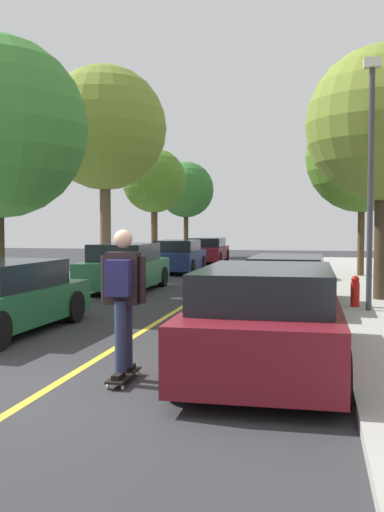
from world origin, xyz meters
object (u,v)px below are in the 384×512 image
(parked_car_right_near, at_px, (287,284))
(street_tree_right_near, at_px, (362,157))
(parked_car_left_farthest, at_px, (207,250))
(street_tree_left_farthest, at_px, (186,190))
(skateboarder, at_px, (123,292))
(street_tree_right_nearest, at_px, (384,125))
(parked_car_right_nearest, at_px, (268,319))
(streetlamp, at_px, (371,167))
(parked_car_left_far, at_px, (178,257))
(skateboard, at_px, (124,375))
(street_tree_left_near, at_px, (105,129))
(street_tree_left_far, at_px, (154,181))
(fire_hydrant, at_px, (355,291))
(parked_car_left_near, at_px, (125,268))

(parked_car_right_near, distance_m, street_tree_right_near, 9.70)
(parked_car_left_farthest, relative_size, street_tree_left_farthest, 0.78)
(street_tree_left_farthest, height_order, skateboarder, street_tree_left_farthest)
(street_tree_right_nearest, bearing_deg, skateboarder, -115.61)
(parked_car_right_nearest, height_order, street_tree_left_farthest, street_tree_left_farthest)
(street_tree_right_nearest, distance_m, streetlamp, 2.47)
(parked_car_left_far, height_order, skateboard, parked_car_left_far)
(parked_car_right_nearest, height_order, streetlamp, streetlamp)
(street_tree_left_near, relative_size, street_tree_left_far, 1.39)
(parked_car_left_farthest, height_order, fire_hydrant, parked_car_left_farthest)
(parked_car_left_far, bearing_deg, skateboard, -78.85)
(parked_car_left_far, relative_size, skateboard, 4.88)
(skateboard, distance_m, skateboarder, 1.05)
(parked_car_left_near, height_order, street_tree_right_nearest, street_tree_right_nearest)
(parked_car_left_near, distance_m, parked_car_left_farthest, 13.49)
(street_tree_left_far, relative_size, street_tree_left_farthest, 0.98)
(streetlamp, height_order, skateboard, streetlamp)
(street_tree_right_near, bearing_deg, parked_car_left_near, -143.82)
(parked_car_right_near, relative_size, street_tree_left_far, 0.79)
(parked_car_left_far, relative_size, street_tree_right_near, 0.65)
(parked_car_right_nearest, relative_size, parked_car_right_near, 1.03)
(parked_car_right_near, height_order, street_tree_left_far, street_tree_left_far)
(parked_car_left_farthest, distance_m, streetlamp, 18.69)
(street_tree_right_nearest, bearing_deg, parked_car_left_far, 130.29)
(parked_car_left_far, bearing_deg, parked_car_left_farthest, 90.02)
(parked_car_left_farthest, relative_size, skateboarder, 2.46)
(parked_car_left_farthest, distance_m, street_tree_left_far, 4.73)
(parked_car_right_nearest, distance_m, fire_hydrant, 5.82)
(parked_car_left_far, xyz_separation_m, skateboard, (3.30, -16.73, -0.58))
(street_tree_left_far, relative_size, fire_hydrant, 8.03)
(skateboard, xyz_separation_m, skateboarder, (0.00, -0.03, 1.05))
(street_tree_right_nearest, bearing_deg, street_tree_left_near, 147.60)
(street_tree_right_near, height_order, streetlamp, street_tree_right_near)
(streetlamp, distance_m, skateboard, 7.67)
(street_tree_right_nearest, height_order, fire_hydrant, street_tree_right_nearest)
(street_tree_right_nearest, distance_m, street_tree_right_near, 6.94)
(parked_car_left_farthest, relative_size, street_tree_right_nearest, 0.72)
(parked_car_left_far, xyz_separation_m, street_tree_left_near, (-2.23, -2.53, 4.96))
(street_tree_left_near, bearing_deg, parked_car_left_near, -62.93)
(street_tree_right_near, xyz_separation_m, skateboarder, (-3.94, -15.16, -3.31))
(parked_car_right_near, xyz_separation_m, street_tree_right_near, (2.23, 8.64, 3.82))
(parked_car_right_nearest, height_order, parked_car_right_near, parked_car_right_nearest)
(parked_car_right_near, height_order, streetlamp, streetlamp)
(parked_car_left_farthest, height_order, skateboard, parked_car_left_farthest)
(parked_car_left_near, relative_size, skateboarder, 2.25)
(street_tree_right_near, relative_size, skateboard, 7.51)
(street_tree_left_near, xyz_separation_m, street_tree_right_nearest, (9.47, -6.01, -1.19))
(street_tree_left_near, relative_size, skateboarder, 4.33)
(parked_car_left_far, bearing_deg, street_tree_right_nearest, -49.71)
(parked_car_right_near, distance_m, fire_hydrant, 1.51)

